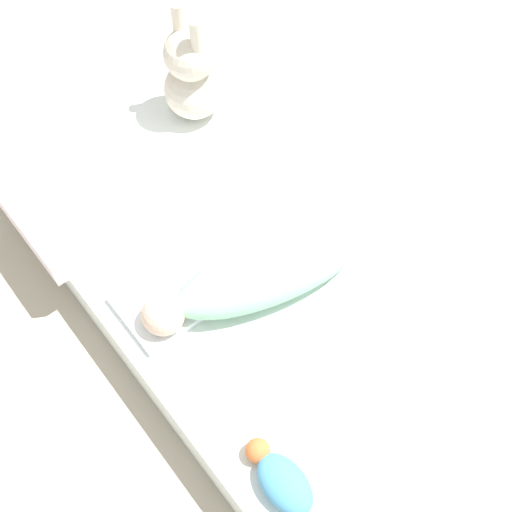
{
  "coord_description": "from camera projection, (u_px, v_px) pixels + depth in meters",
  "views": [
    {
      "loc": [
        -0.74,
        0.55,
        1.67
      ],
      "look_at": [
        -0.06,
        0.01,
        0.2
      ],
      "focal_mm": 50.0,
      "sensor_mm": 36.0,
      "label": 1
    }
  ],
  "objects": [
    {
      "name": "burp_cloth",
      "position": [
        155.0,
        309.0,
        1.69
      ],
      "size": [
        0.19,
        0.15,
        0.02
      ],
      "color": "white",
      "rests_on": "bed_mattress"
    },
    {
      "name": "turtle_plush",
      "position": [
        280.0,
        479.0,
        1.47
      ],
      "size": [
        0.19,
        0.09,
        0.06
      ],
      "color": "#4C99C6",
      "rests_on": "bed_mattress"
    },
    {
      "name": "pillow",
      "position": [
        75.0,
        194.0,
        1.82
      ],
      "size": [
        0.36,
        0.33,
        0.08
      ],
      "color": "white",
      "rests_on": "bed_mattress"
    },
    {
      "name": "bunny_plush",
      "position": [
        192.0,
        75.0,
        1.9
      ],
      "size": [
        0.16,
        0.16,
        0.34
      ],
      "color": "beige",
      "rests_on": "bed_mattress"
    },
    {
      "name": "swaddled_baby",
      "position": [
        260.0,
        275.0,
        1.67
      ],
      "size": [
        0.28,
        0.56,
        0.13
      ],
      "rotation": [
        0.0,
        0.0,
        1.32
      ],
      "color": "#99D6B2",
      "rests_on": "bed_mattress"
    },
    {
      "name": "ground_plane",
      "position": [
        244.0,
        277.0,
        1.91
      ],
      "size": [
        12.0,
        12.0,
        0.0
      ],
      "primitive_type": "plane",
      "color": "#B2A893"
    },
    {
      "name": "bed_mattress",
      "position": [
        244.0,
        263.0,
        1.85
      ],
      "size": [
        1.43,
        0.77,
        0.15
      ],
      "color": "white",
      "rests_on": "ground_plane"
    }
  ]
}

